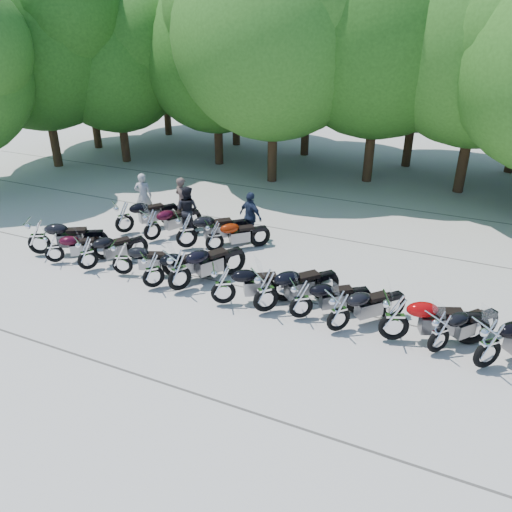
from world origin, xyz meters
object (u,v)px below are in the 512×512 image
at_px(motorcycle_6, 223,284).
at_px(motorcycle_8, 301,299).
at_px(motorcycle_0, 38,236).
at_px(motorcycle_3, 122,258).
at_px(motorcycle_12, 489,343).
at_px(rider_2, 251,216).
at_px(rider_3, 182,201).
at_px(motorcycle_9, 339,311).
at_px(motorcycle_10, 395,317).
at_px(motorcycle_2, 87,253).
at_px(motorcycle_5, 179,270).
at_px(rider_1, 187,210).
at_px(motorcycle_4, 153,269).
at_px(motorcycle_1, 53,247).
at_px(motorcycle_7, 266,290).
at_px(motorcycle_17, 214,236).
at_px(rider_0, 143,196).
at_px(motorcycle_14, 124,216).
at_px(motorcycle_16, 186,230).
at_px(motorcycle_15, 152,224).
at_px(motorcycle_11, 440,332).

height_order(motorcycle_6, motorcycle_8, motorcycle_6).
distance_m(motorcycle_0, motorcycle_3, 3.34).
xyz_separation_m(motorcycle_12, rider_2, (-7.77, 4.30, 0.16)).
relative_size(motorcycle_0, rider_3, 1.40).
height_order(motorcycle_0, motorcycle_9, motorcycle_0).
relative_size(motorcycle_12, rider_2, 1.44).
relative_size(motorcycle_10, rider_2, 1.47).
bearing_deg(motorcycle_2, motorcycle_3, -139.69).
bearing_deg(motorcycle_5, motorcycle_3, 26.49).
distance_m(motorcycle_6, rider_1, 5.27).
bearing_deg(motorcycle_4, rider_2, -64.85).
distance_m(motorcycle_1, motorcycle_7, 7.26).
xyz_separation_m(motorcycle_8, motorcycle_17, (-3.96, 2.61, -0.00)).
height_order(motorcycle_5, motorcycle_17, motorcycle_5).
xyz_separation_m(motorcycle_5, rider_0, (-4.34, 4.37, 0.17)).
height_order(motorcycle_8, motorcycle_14, motorcycle_14).
relative_size(motorcycle_8, motorcycle_16, 0.88).
bearing_deg(motorcycle_15, motorcycle_12, -168.47).
height_order(motorcycle_7, motorcycle_16, motorcycle_7).
bearing_deg(motorcycle_4, motorcycle_3, 27.26).
distance_m(motorcycle_16, rider_1, 1.46).
distance_m(motorcycle_6, motorcycle_10, 4.52).
height_order(motorcycle_0, motorcycle_3, motorcycle_0).
xyz_separation_m(motorcycle_3, motorcycle_5, (2.09, -0.12, 0.11)).
distance_m(motorcycle_9, motorcycle_14, 9.14).
relative_size(motorcycle_0, motorcycle_4, 1.12).
xyz_separation_m(motorcycle_5, motorcycle_9, (4.67, -0.10, -0.08)).
xyz_separation_m(motorcycle_7, rider_0, (-7.03, 4.40, 0.17)).
height_order(motorcycle_0, motorcycle_10, motorcycle_10).
xyz_separation_m(motorcycle_6, motorcycle_9, (3.20, 0.03, -0.02)).
xyz_separation_m(motorcycle_2, motorcycle_10, (9.26, 0.12, 0.10)).
xyz_separation_m(motorcycle_2, motorcycle_7, (5.96, 0.02, 0.09)).
bearing_deg(motorcycle_16, motorcycle_7, -165.35).
xyz_separation_m(motorcycle_0, motorcycle_15, (2.70, 2.46, -0.06)).
xyz_separation_m(motorcycle_4, rider_3, (-1.87, 4.62, 0.26)).
distance_m(motorcycle_8, motorcycle_12, 4.45).
relative_size(motorcycle_4, rider_1, 1.29).
bearing_deg(rider_0, motorcycle_4, 104.79).
bearing_deg(motorcycle_8, motorcycle_10, -127.33).
bearing_deg(motorcycle_14, motorcycle_4, 172.47).
height_order(motorcycle_4, motorcycle_11, motorcycle_4).
xyz_separation_m(motorcycle_0, motorcycle_17, (5.11, 2.55, -0.09)).
bearing_deg(motorcycle_10, motorcycle_7, 69.51).
xyz_separation_m(motorcycle_6, rider_3, (-4.12, 4.60, 0.23)).
bearing_deg(motorcycle_1, motorcycle_11, -126.66).
bearing_deg(motorcycle_14, motorcycle_1, 113.03).
relative_size(motorcycle_7, motorcycle_11, 1.16).
xyz_separation_m(motorcycle_14, motorcycle_16, (2.72, -0.19, 0.03)).
bearing_deg(rider_2, motorcycle_9, 156.55).
distance_m(motorcycle_7, motorcycle_16, 4.75).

